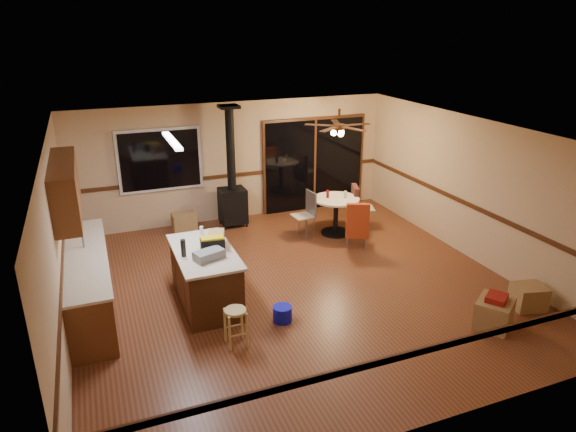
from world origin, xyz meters
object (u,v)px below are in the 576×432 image
kitchen_island (205,277)px  toolbox_grey (209,255)px  box_under_window (184,222)px  box_corner_a (494,313)px  toolbox_black (213,245)px  blue_bucket (283,314)px  chair_left (307,209)px  box_corner_b (529,297)px  dining_table (336,210)px  wood_stove (232,193)px  chair_right (356,202)px  bar_stool (236,327)px  chair_near (358,221)px

kitchen_island → toolbox_grey: 0.61m
box_under_window → box_corner_a: bearing=-56.6°
toolbox_black → blue_bucket: size_ratio=1.27×
chair_left → box_corner_a: size_ratio=0.93×
box_corner_b → box_under_window: bearing=130.6°
dining_table → chair_left: (-0.60, 0.11, 0.06)m
wood_stove → blue_bucket: bearing=-95.4°
chair_right → box_under_window: (-3.44, 1.18, -0.40)m
wood_stove → toolbox_grey: size_ratio=5.84×
chair_left → bar_stool: bearing=-127.6°
toolbox_black → bar_stool: size_ratio=0.67×
bar_stool → dining_table: dining_table is taller
bar_stool → chair_right: (3.57, 3.18, 0.32)m
wood_stove → box_corner_b: size_ratio=5.40×
wood_stove → chair_right: 2.65m
toolbox_grey → box_corner_a: size_ratio=0.78×
kitchen_island → blue_bucket: (0.92, -0.94, -0.33)m
kitchen_island → chair_near: bearing=16.4°
chair_left → kitchen_island: bearing=-143.2°
bar_stool → box_under_window: (0.13, 4.36, -0.08)m
blue_bucket → chair_left: 3.33m
kitchen_island → box_corner_b: bearing=-23.3°
bar_stool → box_under_window: bearing=88.3°
chair_right → box_corner_a: (0.05, -4.11, -0.39)m
chair_near → box_corner_b: (1.41, -2.92, -0.41)m
blue_bucket → box_under_window: box_under_window is taller
toolbox_grey → dining_table: (3.15, 2.13, -0.43)m
wood_stove → chair_right: (2.39, -1.13, -0.13)m
toolbox_grey → toolbox_black: size_ratio=1.18×
toolbox_black → box_under_window: toolbox_black is taller
wood_stove → toolbox_black: wood_stove is taller
dining_table → toolbox_black: bearing=-148.4°
chair_left → chair_near: 1.16m
toolbox_grey → toolbox_black: bearing=65.8°
bar_stool → box_corner_a: bar_stool is taller
chair_right → box_corner_b: 4.03m
blue_bucket → box_corner_a: size_ratio=0.52×
chair_right → box_under_window: 3.66m
wood_stove → toolbox_black: bearing=-110.7°
bar_stool → box_corner_b: size_ratio=1.17×
chair_near → box_corner_b: chair_near is taller
dining_table → toolbox_grey: bearing=-145.9°
bar_stool → toolbox_black: bearing=89.7°
chair_right → wood_stove: bearing=154.6°
blue_bucket → box_corner_b: 3.82m
wood_stove → bar_stool: 4.50m
toolbox_black → dining_table: bearing=31.6°
chair_left → dining_table: bearing=-10.6°
blue_bucket → dining_table: (2.24, 2.75, 0.41)m
dining_table → box_under_window: bearing=156.1°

